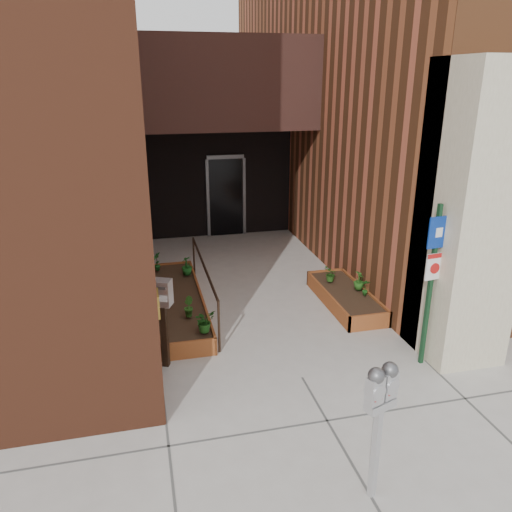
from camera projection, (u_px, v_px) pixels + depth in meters
ground at (302, 378)px, 7.26m from camera, size 80.00×80.00×0.00m
architecture at (209, 40)px, 11.86m from camera, size 20.00×14.60×10.00m
planter_left at (178, 303)px, 9.35m from camera, size 0.90×3.60×0.30m
planter_right at (345, 298)px, 9.59m from camera, size 0.80×2.20×0.30m
handrail at (204, 272)px, 9.21m from camera, size 0.04×3.34×0.90m
parking_meter at (381, 397)px, 4.81m from camera, size 0.36×0.23×1.57m
sign_post at (433, 270)px, 7.12m from camera, size 0.34×0.10×2.50m
payment_dropbox at (162, 305)px, 7.24m from camera, size 0.34×0.30×1.40m
shrub_left_a at (205, 321)px, 7.91m from camera, size 0.45×0.45×0.36m
shrub_left_b at (188, 307)px, 8.43m from camera, size 0.22×0.22×0.35m
shrub_left_c at (187, 265)px, 10.22m from camera, size 0.31×0.31×0.39m
shrub_left_d at (157, 261)px, 10.43m from camera, size 0.24×0.24×0.39m
shrub_right_a at (359, 280)px, 9.50m from camera, size 0.26×0.26×0.36m
shrub_right_b at (366, 287)px, 9.24m from camera, size 0.22×0.22×0.32m
shrub_right_c at (330, 274)px, 9.88m from camera, size 0.38×0.38×0.30m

